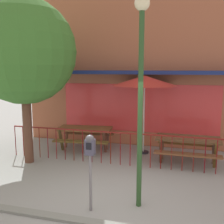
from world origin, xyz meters
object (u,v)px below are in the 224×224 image
object	(u,v)px
picnic_table_right	(188,143)
street_lamp	(141,75)
patio_umbrella	(145,81)
street_tree	(24,52)
picnic_table_left	(85,132)
parking_meter_near	(90,153)

from	to	relation	value
picnic_table_right	street_lamp	size ratio (longest dim) A/B	0.45
picnic_table_right	patio_umbrella	world-z (taller)	patio_umbrella
patio_umbrella	street_tree	xyz separation A→B (m)	(-3.14, -1.75, 0.85)
picnic_table_right	street_tree	size ratio (longest dim) A/B	0.39
picnic_table_left	street_tree	size ratio (longest dim) A/B	0.41
patio_umbrella	street_tree	bearing A→B (deg)	-150.91
patio_umbrella	street_lamp	size ratio (longest dim) A/B	0.63
picnic_table_left	street_lamp	world-z (taller)	street_lamp
parking_meter_near	street_lamp	distance (m)	1.75
parking_meter_near	street_lamp	world-z (taller)	street_lamp
street_lamp	picnic_table_left	bearing A→B (deg)	126.60
picnic_table_right	picnic_table_left	bearing A→B (deg)	172.74
picnic_table_left	parking_meter_near	xyz separation A→B (m)	(1.51, -3.63, 0.56)
picnic_table_left	patio_umbrella	size ratio (longest dim) A/B	0.77
picnic_table_left	parking_meter_near	world-z (taller)	parking_meter_near
patio_umbrella	picnic_table_right	bearing A→B (deg)	-24.19
patio_umbrella	street_lamp	world-z (taller)	street_lamp
picnic_table_left	street_tree	distance (m)	3.24
parking_meter_near	street_lamp	size ratio (longest dim) A/B	0.38
picnic_table_left	street_lamp	bearing A→B (deg)	-53.40
picnic_table_right	parking_meter_near	world-z (taller)	parking_meter_near
street_tree	picnic_table_left	bearing A→B (deg)	52.96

